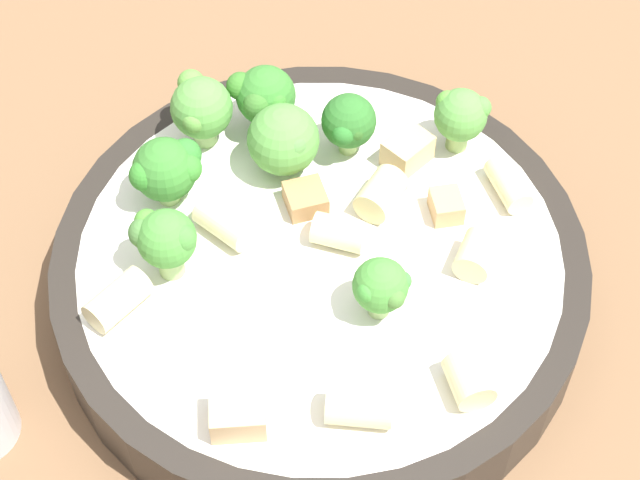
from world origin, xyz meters
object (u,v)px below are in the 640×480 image
object	(u,v)px
rigatoni_0	(359,408)
chicken_chunk_2	(407,151)
broccoli_floret_7	(461,115)
chicken_chunk_0	(238,415)
rigatoni_7	(339,233)
broccoli_floret_1	(165,239)
broccoli_floret_6	(349,123)
rigatoni_6	(476,258)
rigatoni_1	(118,300)
chicken_chunk_1	(306,199)
rigatoni_5	(226,222)
pasta_bowl	(320,272)
broccoli_floret_2	(381,287)
broccoli_floret_5	(201,108)
broccoli_floret_0	(167,169)
rigatoni_2	(508,184)
broccoli_floret_3	(284,139)
rigatoni_3	(469,380)
rigatoni_4	(381,194)
chicken_chunk_3	(446,206)
broccoli_floret_4	(264,96)

from	to	relation	value
rigatoni_0	chicken_chunk_2	bearing A→B (deg)	-94.96
broccoli_floret_7	chicken_chunk_0	xyz separation A→B (m)	(0.09, 0.16, -0.01)
rigatoni_7	chicken_chunk_2	bearing A→B (deg)	-117.93
broccoli_floret_1	rigatoni_7	world-z (taller)	broccoli_floret_1
broccoli_floret_6	rigatoni_6	xyz separation A→B (m)	(-0.06, 0.07, -0.01)
rigatoni_1	rigatoni_7	distance (m)	0.10
chicken_chunk_0	chicken_chunk_1	size ratio (longest dim) A/B	1.22
rigatoni_6	rigatoni_5	bearing A→B (deg)	-4.45
pasta_bowl	chicken_chunk_2	bearing A→B (deg)	-121.12
broccoli_floret_2	broccoli_floret_5	distance (m)	0.13
broccoli_floret_0	rigatoni_2	distance (m)	0.16
broccoli_floret_3	broccoli_floret_0	bearing A→B (deg)	25.25
rigatoni_3	rigatoni_4	xyz separation A→B (m)	(0.04, -0.10, 0.00)
rigatoni_3	chicken_chunk_1	distance (m)	0.12
broccoli_floret_1	broccoli_floret_2	distance (m)	0.10
rigatoni_3	rigatoni_2	bearing A→B (deg)	-98.82
rigatoni_0	rigatoni_3	bearing A→B (deg)	-158.77
broccoli_floret_0	chicken_chunk_3	bearing A→B (deg)	-178.45
rigatoni_5	chicken_chunk_0	bearing A→B (deg)	101.66
broccoli_floret_3	rigatoni_6	world-z (taller)	broccoli_floret_3
broccoli_floret_2	broccoli_floret_7	bearing A→B (deg)	-107.03
broccoli_floret_2	broccoli_floret_6	distance (m)	0.10
rigatoni_7	chicken_chunk_0	distance (m)	0.10
pasta_bowl	rigatoni_0	distance (m)	0.09
broccoli_floret_5	rigatoni_1	xyz separation A→B (m)	(0.02, 0.10, -0.01)
broccoli_floret_5	broccoli_floret_6	bearing A→B (deg)	-179.85
broccoli_floret_4	rigatoni_4	xyz separation A→B (m)	(-0.06, 0.05, -0.01)
broccoli_floret_1	broccoli_floret_6	size ratio (longest dim) A/B	1.11
rigatoni_5	broccoli_floret_1	bearing A→B (deg)	47.13
rigatoni_7	chicken_chunk_3	xyz separation A→B (m)	(-0.05, -0.02, -0.00)
rigatoni_0	chicken_chunk_3	world-z (taller)	rigatoni_0
rigatoni_1	chicken_chunk_2	world-z (taller)	same
pasta_bowl	rigatoni_3	xyz separation A→B (m)	(-0.07, 0.06, 0.02)
chicken_chunk_3	broccoli_floret_4	bearing A→B (deg)	-27.07
broccoli_floret_4	chicken_chunk_0	distance (m)	0.17
rigatoni_0	rigatoni_6	xyz separation A→B (m)	(-0.05, -0.08, 0.00)
broccoli_floret_3	rigatoni_6	xyz separation A→B (m)	(-0.09, 0.05, -0.01)
rigatoni_3	rigatoni_7	size ratio (longest dim) A/B	0.87
broccoli_floret_6	rigatoni_7	size ratio (longest dim) A/B	1.37
broccoli_floret_1	broccoli_floret_5	distance (m)	0.08
broccoli_floret_4	broccoli_floret_1	bearing A→B (deg)	71.43
broccoli_floret_5	rigatoni_1	distance (m)	0.11
rigatoni_2	rigatoni_6	world-z (taller)	rigatoni_6
rigatoni_2	rigatoni_3	size ratio (longest dim) A/B	1.32
broccoli_floret_0	rigatoni_4	size ratio (longest dim) A/B	1.52
broccoli_floret_0	broccoli_floret_2	world-z (taller)	broccoli_floret_0
broccoli_floret_5	rigatoni_4	size ratio (longest dim) A/B	1.62
broccoli_floret_0	broccoli_floret_4	distance (m)	0.06
broccoli_floret_1	rigatoni_4	distance (m)	0.10
rigatoni_0	chicken_chunk_1	xyz separation A→B (m)	(0.03, -0.11, -0.00)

